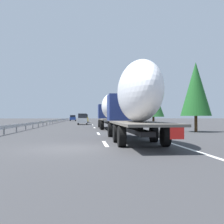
# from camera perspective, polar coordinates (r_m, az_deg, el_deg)

# --- Properties ---
(ground_plane) EXTENTS (260.00, 260.00, 0.00)m
(ground_plane) POSITION_cam_1_polar(r_m,az_deg,el_deg) (53.26, -6.06, -2.48)
(ground_plane) COLOR #38383A
(lane_stripe_0) EXTENTS (3.20, 0.20, 0.01)m
(lane_stripe_0) POSITION_cam_1_polar(r_m,az_deg,el_deg) (15.34, -1.40, -6.53)
(lane_stripe_0) COLOR white
(lane_stripe_0) RESTS_ON ground_plane
(lane_stripe_1) EXTENTS (3.20, 0.20, 0.01)m
(lane_stripe_1) POSITION_cam_1_polar(r_m,az_deg,el_deg) (24.19, -2.81, -4.44)
(lane_stripe_1) COLOR white
(lane_stripe_1) RESTS_ON ground_plane
(lane_stripe_2) EXTENTS (3.20, 0.20, 0.01)m
(lane_stripe_2) POSITION_cam_1_polar(r_m,az_deg,el_deg) (36.57, -3.62, -3.22)
(lane_stripe_2) COLOR white
(lane_stripe_2) RESTS_ON ground_plane
(lane_stripe_3) EXTENTS (3.20, 0.20, 0.01)m
(lane_stripe_3) POSITION_cam_1_polar(r_m,az_deg,el_deg) (48.12, -4.01, -2.65)
(lane_stripe_3) COLOR white
(lane_stripe_3) RESTS_ON ground_plane
(lane_stripe_4) EXTENTS (3.20, 0.20, 0.01)m
(lane_stripe_4) POSITION_cam_1_polar(r_m,az_deg,el_deg) (50.40, -4.06, -2.57)
(lane_stripe_4) COLOR white
(lane_stripe_4) RESTS_ON ground_plane
(lane_stripe_5) EXTENTS (3.20, 0.20, 0.01)m
(lane_stripe_5) POSITION_cam_1_polar(r_m,az_deg,el_deg) (70.03, -4.38, -2.09)
(lane_stripe_5) COLOR white
(lane_stripe_5) RESTS_ON ground_plane
(edge_line_right) EXTENTS (110.00, 0.20, 0.01)m
(edge_line_right) POSITION_cam_1_polar(r_m,az_deg,el_deg) (58.44, -0.58, -2.34)
(edge_line_right) COLOR white
(edge_line_right) RESTS_ON ground_plane
(truck_lead) EXTENTS (12.82, 2.55, 4.11)m
(truck_lead) POSITION_cam_1_polar(r_m,az_deg,el_deg) (33.43, -0.38, 0.56)
(truck_lead) COLOR navy
(truck_lead) RESTS_ON ground_plane
(truck_trailing) EXTENTS (12.08, 2.55, 4.51)m
(truck_trailing) POSITION_cam_1_polar(r_m,az_deg,el_deg) (16.23, 4.79, 2.74)
(truck_trailing) COLOR navy
(truck_trailing) RESTS_ON ground_plane
(car_black_suv) EXTENTS (4.53, 1.78, 1.85)m
(car_black_suv) POSITION_cam_1_polar(r_m,az_deg,el_deg) (77.46, -5.96, -1.28)
(car_black_suv) COLOR black
(car_black_suv) RESTS_ON ground_plane
(car_white_van) EXTENTS (4.19, 1.73, 1.97)m
(car_white_van) POSITION_cam_1_polar(r_m,az_deg,el_deg) (49.82, -6.07, -1.47)
(car_white_van) COLOR white
(car_white_van) RESTS_ON ground_plane
(car_blue_sedan) EXTENTS (4.01, 1.88, 1.84)m
(car_blue_sedan) POSITION_cam_1_polar(r_m,az_deg,el_deg) (89.36, -8.04, -1.22)
(car_blue_sedan) COLOR #28479E
(car_blue_sedan) RESTS_ON ground_plane
(car_yellow_coupe) EXTENTS (4.62, 1.89, 1.92)m
(car_yellow_coupe) POSITION_cam_1_polar(r_m,az_deg,el_deg) (64.23, -5.74, -1.34)
(car_yellow_coupe) COLOR gold
(car_yellow_coupe) RESTS_ON ground_plane
(road_sign) EXTENTS (0.10, 0.90, 3.16)m
(road_sign) POSITION_cam_1_polar(r_m,az_deg,el_deg) (58.91, 0.55, -0.20)
(road_sign) COLOR gray
(road_sign) RESTS_ON ground_plane
(tree_0) EXTENTS (2.41, 2.41, 6.35)m
(tree_0) POSITION_cam_1_polar(r_m,az_deg,el_deg) (78.35, 2.19, 0.90)
(tree_0) COLOR #472D19
(tree_0) RESTS_ON ground_plane
(tree_1) EXTENTS (3.23, 3.23, 7.40)m
(tree_1) POSITION_cam_1_polar(r_m,az_deg,el_deg) (82.56, 3.38, 1.17)
(tree_1) COLOR #472D19
(tree_1) RESTS_ON ground_plane
(tree_2) EXTENTS (2.95, 2.95, 6.78)m
(tree_2) POSITION_cam_1_polar(r_m,az_deg,el_deg) (28.17, 16.83, 4.55)
(tree_2) COLOR #472D19
(tree_2) RESTS_ON ground_plane
(tree_3) EXTENTS (2.97, 2.97, 6.39)m
(tree_3) POSITION_cam_1_polar(r_m,az_deg,el_deg) (93.07, 0.59, 0.75)
(tree_3) COLOR #472D19
(tree_3) RESTS_ON ground_plane
(tree_4) EXTENTS (3.28, 3.28, 5.74)m
(tree_4) POSITION_cam_1_polar(r_m,az_deg,el_deg) (74.43, 1.75, 0.88)
(tree_4) COLOR #472D19
(tree_4) RESTS_ON ground_plane
(tree_5) EXTENTS (3.76, 3.76, 6.66)m
(tree_5) POSITION_cam_1_polar(r_m,az_deg,el_deg) (48.75, 8.50, 2.11)
(tree_5) COLOR #472D19
(tree_5) RESTS_ON ground_plane
(guardrail_median) EXTENTS (94.00, 0.10, 0.76)m
(guardrail_median) POSITION_cam_1_polar(r_m,az_deg,el_deg) (56.64, -12.10, -1.78)
(guardrail_median) COLOR #9EA0A5
(guardrail_median) RESTS_ON ground_plane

